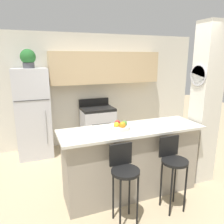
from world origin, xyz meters
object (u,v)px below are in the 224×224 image
object	(u,v)px
stove_range	(98,126)
fruit_bowl	(120,126)
bar_stool_right	(173,163)
bar_stool_left	(124,173)
potted_plant_on_fridge	(28,58)
refrigerator	(33,113)

from	to	relation	value
stove_range	fruit_bowl	world-z (taller)	fruit_bowl
bar_stool_right	stove_range	bearing A→B (deg)	95.85
bar_stool_left	bar_stool_right	bearing A→B (deg)	0.00
bar_stool_left	potted_plant_on_fridge	size ratio (longest dim) A/B	2.77
bar_stool_right	refrigerator	bearing A→B (deg)	123.83
refrigerator	bar_stool_left	size ratio (longest dim) A/B	1.81
stove_range	fruit_bowl	bearing A→B (deg)	-98.04
potted_plant_on_fridge	stove_range	bearing A→B (deg)	1.44
bar_stool_right	fruit_bowl	distance (m)	0.85
potted_plant_on_fridge	fruit_bowl	bearing A→B (deg)	-59.96
bar_stool_left	fruit_bowl	size ratio (longest dim) A/B	3.58
potted_plant_on_fridge	refrigerator	bearing A→B (deg)	-61.83
stove_range	potted_plant_on_fridge	bearing A→B (deg)	-178.56
stove_range	bar_stool_left	bearing A→B (deg)	-100.28
stove_range	potted_plant_on_fridge	size ratio (longest dim) A/B	2.96
refrigerator	bar_stool_left	world-z (taller)	refrigerator
potted_plant_on_fridge	fruit_bowl	world-z (taller)	potted_plant_on_fridge
bar_stool_left	fruit_bowl	distance (m)	0.69
refrigerator	potted_plant_on_fridge	size ratio (longest dim) A/B	5.03
stove_range	bar_stool_left	world-z (taller)	stove_range
stove_range	bar_stool_right	distance (m)	2.51
stove_range	potted_plant_on_fridge	world-z (taller)	potted_plant_on_fridge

